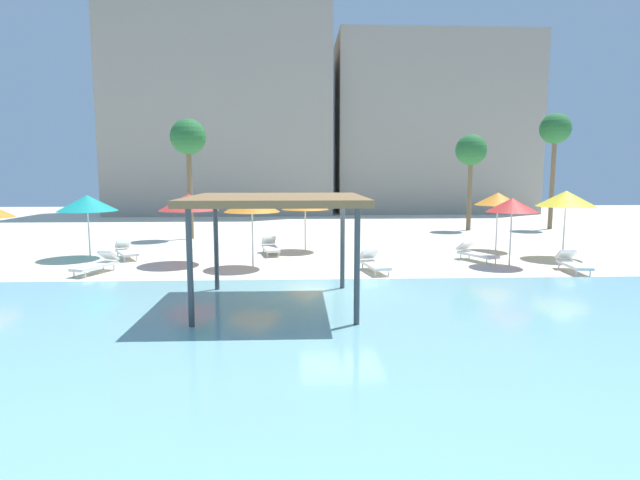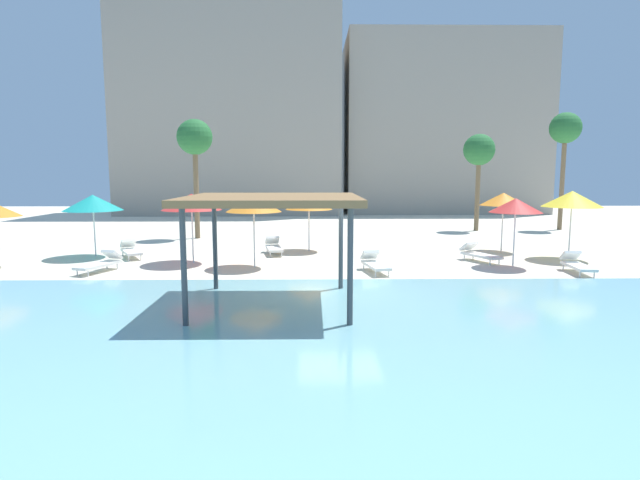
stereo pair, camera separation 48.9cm
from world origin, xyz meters
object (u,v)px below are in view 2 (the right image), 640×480
beach_umbrella_teal_3 (93,203)px  beach_umbrella_orange_1 (254,204)px  palm_tree_1 (565,131)px  palm_tree_0 (195,140)px  lounge_chair_5 (577,264)px  lounge_chair_0 (131,250)px  lounge_chair_1 (478,253)px  palm_tree_2 (479,152)px  beach_umbrella_red_4 (516,206)px  lounge_chair_6 (274,246)px  beach_umbrella_yellow_0 (572,199)px  lounge_chair_3 (101,263)px  beach_umbrella_red_7 (192,202)px  shade_pavilion (273,202)px  lounge_chair_4 (374,263)px  beach_umbrella_orange_2 (503,199)px  beach_umbrella_orange_6 (309,203)px

beach_umbrella_teal_3 → beach_umbrella_orange_1: bearing=-19.5°
palm_tree_1 → palm_tree_0: bearing=-169.8°
lounge_chair_5 → beach_umbrella_teal_3: bearing=-96.3°
lounge_chair_0 → palm_tree_0: (1.41, 6.45, 4.99)m
lounge_chair_1 → palm_tree_2: size_ratio=0.33×
beach_umbrella_red_4 → lounge_chair_6: bearing=161.0°
beach_umbrella_yellow_0 → palm_tree_2: palm_tree_2 is taller
lounge_chair_3 → lounge_chair_5: size_ratio=1.02×
beach_umbrella_teal_3 → palm_tree_0: palm_tree_0 is taller
beach_umbrella_red_4 → beach_umbrella_red_7: size_ratio=0.95×
shade_pavilion → palm_tree_0: bearing=109.8°
beach_umbrella_teal_3 → palm_tree_2: bearing=26.6°
lounge_chair_3 → lounge_chair_4: (9.94, -0.21, 0.00)m
shade_pavilion → beach_umbrella_red_4: bearing=33.1°
beach_umbrella_orange_1 → beach_umbrella_orange_2: (10.86, 3.77, -0.01)m
shade_pavilion → beach_umbrella_orange_6: bearing=84.8°
lounge_chair_3 → palm_tree_1: (23.34, 13.53, 5.77)m
beach_umbrella_orange_2 → lounge_chair_4: beach_umbrella_orange_2 is taller
beach_umbrella_teal_3 → palm_tree_2: (19.47, 9.75, 2.52)m
lounge_chair_4 → lounge_chair_6: bearing=-147.7°
palm_tree_0 → lounge_chair_6: bearing=-50.6°
beach_umbrella_red_4 → lounge_chair_5: (1.79, -1.28, -2.01)m
lounge_chair_3 → palm_tree_0: size_ratio=0.31×
beach_umbrella_orange_6 → lounge_chair_0: 7.98m
lounge_chair_5 → palm_tree_2: 14.33m
beach_umbrella_orange_1 → palm_tree_2: size_ratio=0.45×
beach_umbrella_orange_6 → palm_tree_1: palm_tree_1 is taller
beach_umbrella_teal_3 → palm_tree_1: palm_tree_1 is taller
beach_umbrella_red_4 → lounge_chair_3: bearing=-177.1°
beach_umbrella_teal_3 → lounge_chair_4: size_ratio=1.34×
beach_umbrella_orange_1 → lounge_chair_6: beach_umbrella_orange_1 is taller
lounge_chair_0 → palm_tree_0: palm_tree_0 is taller
beach_umbrella_orange_1 → lounge_chair_6: bearing=81.3°
lounge_chair_3 → beach_umbrella_red_7: bearing=141.7°
beach_umbrella_orange_2 → palm_tree_1: size_ratio=0.37×
beach_umbrella_teal_3 → beach_umbrella_orange_6: size_ratio=1.06×
beach_umbrella_red_7 → lounge_chair_3: (-2.94, -1.78, -2.10)m
beach_umbrella_orange_1 → lounge_chair_4: size_ratio=1.36×
beach_umbrella_yellow_0 → palm_tree_0: 18.64m
shade_pavilion → beach_umbrella_teal_3: size_ratio=1.71×
beach_umbrella_red_7 → lounge_chair_4: beach_umbrella_red_7 is taller
lounge_chair_4 → lounge_chair_0: bearing=-119.4°
beach_umbrella_orange_1 → beach_umbrella_orange_6: 4.56m
beach_umbrella_yellow_0 → lounge_chair_0: size_ratio=1.45×
shade_pavilion → beach_umbrella_orange_6: shade_pavilion is taller
beach_umbrella_red_7 → palm_tree_0: bearing=101.2°
lounge_chair_4 → beach_umbrella_yellow_0: bearing=96.7°
lounge_chair_3 → beach_umbrella_orange_2: bearing=126.1°
lounge_chair_0 → beach_umbrella_orange_1: bearing=38.3°
beach_umbrella_teal_3 → lounge_chair_3: (1.58, -3.32, -1.99)m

